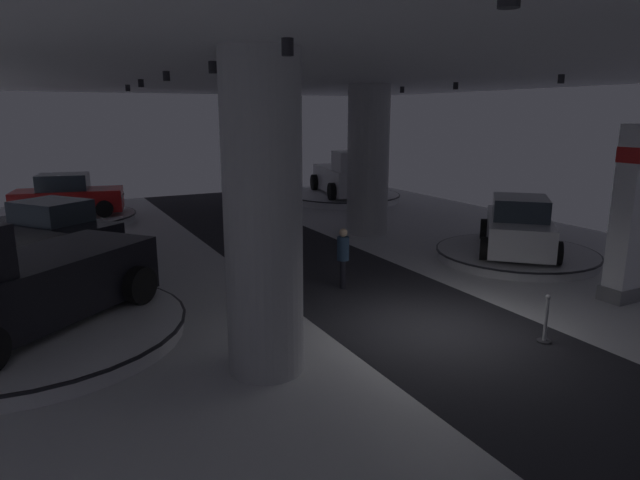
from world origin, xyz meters
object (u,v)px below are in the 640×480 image
display_platform_mid_right (516,255)px  display_platform_far_left (53,260)px  pickup_truck_deep_right (346,177)px  pickup_truck_mid_left (12,285)px  display_car_deep_left (68,197)px  display_car_far_left (51,231)px  visitor_walking_near (343,254)px  brand_sign_pylon (636,212)px  column_left (263,218)px  display_platform_deep_left (71,218)px  display_platform_mid_left (33,332)px  display_car_mid_right (518,227)px  column_right (368,161)px  display_platform_deep_right (344,197)px

display_platform_mid_right → display_platform_far_left: 14.22m
display_platform_mid_right → display_platform_far_left: bearing=154.9°
pickup_truck_deep_right → pickup_truck_mid_left: (-14.72, -12.58, -0.03)m
display_platform_mid_right → pickup_truck_deep_right: bearing=85.3°
display_car_deep_left → display_car_far_left: (-0.85, -6.81, -0.07)m
display_car_deep_left → visitor_walking_near: 14.01m
brand_sign_pylon → pickup_truck_deep_right: (1.48, 16.27, -0.89)m
column_left → display_platform_deep_left: bearing=97.9°
display_platform_mid_left → display_platform_mid_right: bearing=0.1°
column_left → display_car_mid_right: bearing=18.9°
column_left → display_car_far_left: column_left is taller
brand_sign_pylon → pickup_truck_deep_right: 16.36m
pickup_truck_deep_right → display_car_far_left: bearing=-155.4°
display_platform_mid_right → display_car_deep_left: bearing=133.1°
display_platform_deep_left → column_right: bearing=-36.1°
column_left → display_car_far_left: 10.01m
display_platform_deep_right → display_car_deep_left: size_ratio=1.30×
brand_sign_pylon → display_platform_far_left: (-12.42, 9.95, -2.04)m
display_car_mid_right → column_left: bearing=-161.1°
pickup_truck_deep_right → column_left: bearing=-124.4°
column_right → pickup_truck_mid_left: column_right is taller
display_car_far_left → column_right: bearing=-2.5°
column_left → display_platform_deep_right: (10.83, 16.01, -2.55)m
column_left → column_right: 11.77m
pickup_truck_deep_right → display_car_deep_left: bearing=177.9°
column_right → display_platform_mid_right: (2.01, -5.55, -2.58)m
column_left → display_platform_deep_left: column_left is taller
column_left → display_car_deep_left: size_ratio=1.23×
brand_sign_pylon → display_platform_deep_right: 16.77m
pickup_truck_deep_right → display_platform_far_left: pickup_truck_deep_right is taller
display_platform_mid_right → column_left: bearing=-161.0°
pickup_truck_mid_left → display_platform_mid_right: bearing=0.9°
display_platform_mid_right → display_platform_mid_left: size_ratio=0.82×
pickup_truck_mid_left → display_platform_far_left: bearing=82.5°
display_platform_deep_right → column_right: bearing=-113.6°
display_platform_mid_right → display_car_far_left: 14.22m
column_left → pickup_truck_mid_left: (-3.97, 3.12, -1.48)m
column_right → display_platform_deep_right: column_right is taller
brand_sign_pylon → display_platform_mid_left: (-13.00, 3.90, -2.00)m
display_car_mid_right → display_platform_mid_right: bearing=46.4°
brand_sign_pylon → pickup_truck_deep_right: size_ratio=0.75×
display_platform_mid_left → visitor_walking_near: size_ratio=3.79×
pickup_truck_mid_left → brand_sign_pylon: bearing=-15.6°
display_car_mid_right → display_platform_far_left: bearing=154.8°
display_car_deep_left → display_platform_mid_left: size_ratio=0.74×
display_platform_deep_left → display_car_deep_left: 0.92m
brand_sign_pylon → display_car_far_left: (-12.40, 9.93, -1.16)m
column_left → display_platform_deep_right: column_left is taller
display_platform_mid_right → display_platform_mid_left: (-13.45, -0.02, 0.02)m
column_left → display_platform_far_left: size_ratio=0.98×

